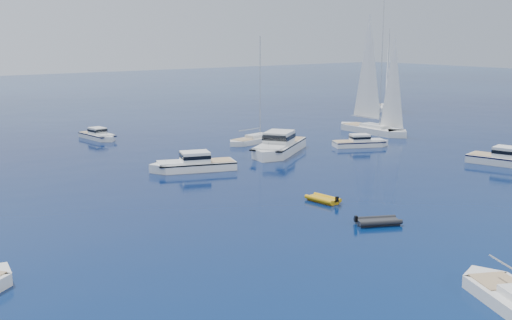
{
  "coord_description": "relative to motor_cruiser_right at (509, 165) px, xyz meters",
  "views": [
    {
      "loc": [
        -37.8,
        -22.89,
        14.04
      ],
      "look_at": [
        -1.98,
        25.18,
        2.2
      ],
      "focal_mm": 45.35,
      "sensor_mm": 36.0,
      "label": 1
    }
  ],
  "objects": [
    {
      "name": "ground",
      "position": [
        -24.8,
        -15.41,
        0.0
      ],
      "size": [
        400.0,
        400.0,
        0.0
      ],
      "primitive_type": "plane",
      "color": "navy",
      "rests_on": "ground"
    },
    {
      "name": "motor_cruiser_right",
      "position": [
        0.0,
        0.0,
        0.0
      ],
      "size": [
        5.28,
        10.09,
        2.53
      ],
      "primitive_type": null,
      "rotation": [
        0.0,
        0.0,
        3.39
      ],
      "color": "white",
      "rests_on": "ground"
    },
    {
      "name": "motor_cruiser_centre",
      "position": [
        -28.65,
        18.15,
        0.0
      ],
      "size": [
        10.03,
        5.92,
        2.52
      ],
      "primitive_type": null,
      "rotation": [
        0.0,
        0.0,
        1.24
      ],
      "color": "white",
      "rests_on": "ground"
    },
    {
      "name": "motor_cruiser_far_r",
      "position": [
        -4.31,
        17.92,
        0.0
      ],
      "size": [
        7.83,
        5.36,
        1.99
      ],
      "primitive_type": null,
      "rotation": [
        0.0,
        0.0,
        4.27
      ],
      "color": "silver",
      "rests_on": "ground"
    },
    {
      "name": "motor_cruiser_distant",
      "position": [
        -15.52,
        20.46,
        0.0
      ],
      "size": [
        12.59,
        10.31,
        3.31
      ],
      "primitive_type": null,
      "rotation": [
        0.0,
        0.0,
        2.17
      ],
      "color": "silver",
      "rests_on": "ground"
    },
    {
      "name": "motor_cruiser_horizon",
      "position": [
        -28.43,
        43.06,
        0.0
      ],
      "size": [
        3.03,
        7.71,
        1.97
      ],
      "primitive_type": null,
      "rotation": [
        0.0,
        0.0,
        3.24
      ],
      "color": "silver",
      "rests_on": "ground"
    },
    {
      "name": "sailboat_centre",
      "position": [
        -13.12,
        28.31,
        0.0
      ],
      "size": [
        9.93,
        4.31,
        14.16
      ],
      "primitive_type": null,
      "rotation": [
        0.0,
        0.0,
        4.91
      ],
      "color": "silver",
      "rests_on": "ground"
    },
    {
      "name": "sailboat_sails_r",
      "position": [
        5.25,
        24.94,
        0.0
      ],
      "size": [
        3.63,
        13.3,
        19.48
      ],
      "primitive_type": null,
      "rotation": [
        0.0,
        0.0,
        3.13
      ],
      "color": "silver",
      "rests_on": "ground"
    },
    {
      "name": "sailboat_sails_far",
      "position": [
        27.75,
        42.68,
        0.0
      ],
      "size": [
        9.13,
        9.4,
        15.3
      ],
      "primitive_type": null,
      "rotation": [
        0.0,
        0.0,
        2.38
      ],
      "color": "silver",
      "rests_on": "ground"
    },
    {
      "name": "tender_yellow",
      "position": [
        -26.47,
        0.7,
        0.0
      ],
      "size": [
        2.03,
        3.23,
        0.95
      ],
      "primitive_type": null,
      "rotation": [
        0.0,
        0.0,
        0.1
      ],
      "color": "#C9910B",
      "rests_on": "ground"
    },
    {
      "name": "tender_grey_near",
      "position": [
        -27.63,
        -6.59,
        0.0
      ],
      "size": [
        3.93,
        3.2,
        0.95
      ],
      "primitive_type": null,
      "rotation": [
        0.0,
        0.0,
        4.27
      ],
      "color": "black",
      "rests_on": "ground"
    }
  ]
}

